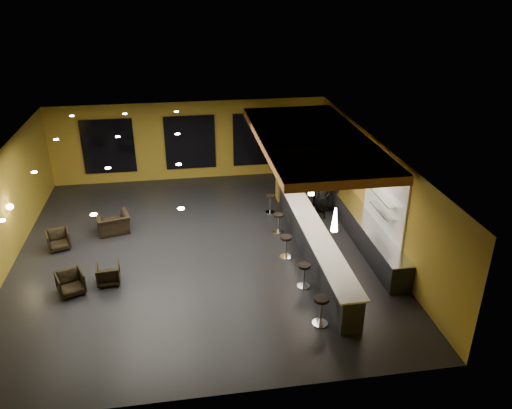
{
  "coord_description": "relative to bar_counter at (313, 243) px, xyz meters",
  "views": [
    {
      "loc": [
        -0.4,
        -14.75,
        8.57
      ],
      "look_at": [
        2.0,
        0.5,
        1.3
      ],
      "focal_mm": 35.0,
      "sensor_mm": 36.0,
      "label": 1
    }
  ],
  "objects": [
    {
      "name": "armchair_a",
      "position": [
        -7.49,
        -0.94,
        -0.16
      ],
      "size": [
        0.95,
        0.96,
        0.67
      ],
      "primitive_type": "imported",
      "rotation": [
        0.0,
        0.0,
        0.4
      ],
      "color": "black",
      "rests_on": "floor"
    },
    {
      "name": "column",
      "position": [
        0.0,
        4.6,
        1.25
      ],
      "size": [
        0.6,
        0.6,
        3.5
      ],
      "primitive_type": "cube",
      "color": "#A47F24",
      "rests_on": "floor"
    },
    {
      "name": "armchair_c",
      "position": [
        -8.36,
        1.81,
        -0.17
      ],
      "size": [
        0.89,
        0.9,
        0.66
      ],
      "primitive_type": "imported",
      "rotation": [
        0.0,
        0.0,
        0.31
      ],
      "color": "black",
      "rests_on": "floor"
    },
    {
      "name": "staff_b",
      "position": [
        1.07,
        3.02,
        0.3
      ],
      "size": [
        0.82,
        0.67,
        1.59
      ],
      "primitive_type": "imported",
      "rotation": [
        0.0,
        0.0,
        0.09
      ],
      "color": "black",
      "rests_on": "floor"
    },
    {
      "name": "armchair_b",
      "position": [
        -6.47,
        -0.56,
        -0.19
      ],
      "size": [
        0.72,
        0.74,
        0.62
      ],
      "primitive_type": "imported",
      "rotation": [
        0.0,
        0.0,
        3.23
      ],
      "color": "black",
      "rests_on": "floor"
    },
    {
      "name": "armchair_d",
      "position": [
        -6.64,
        2.7,
        -0.14
      ],
      "size": [
        1.32,
        1.22,
        0.72
      ],
      "primitive_type": "imported",
      "rotation": [
        0.0,
        0.0,
        3.39
      ],
      "color": "black",
      "rests_on": "floor"
    },
    {
      "name": "bar_top",
      "position": [
        0.0,
        0.0,
        0.52
      ],
      "size": [
        0.78,
        8.1,
        0.05
      ],
      "primitive_type": "cube",
      "color": "silver",
      "rests_on": "bar_counter"
    },
    {
      "name": "pendant_2",
      "position": [
        0.0,
        3.0,
        1.85
      ],
      "size": [
        0.2,
        0.2,
        0.7
      ],
      "primitive_type": "cone",
      "color": "white",
      "rests_on": "wood_soffit"
    },
    {
      "name": "wall_back",
      "position": [
        -3.65,
        7.55,
        1.25
      ],
      "size": [
        12.0,
        0.1,
        3.5
      ],
      "primitive_type": "cube",
      "color": "olive",
      "rests_on": "floor"
    },
    {
      "name": "bar_stool_0",
      "position": [
        -0.69,
        -3.44,
        0.04
      ],
      "size": [
        0.42,
        0.42,
        0.84
      ],
      "rotation": [
        0.0,
        0.0,
        -0.28
      ],
      "color": "silver",
      "rests_on": "floor"
    },
    {
      "name": "wall_sconce",
      "position": [
        -9.53,
        1.5,
        1.3
      ],
      "size": [
        0.22,
        0.22,
        0.22
      ],
      "primitive_type": "sphere",
      "color": "#FFE5B2",
      "rests_on": "wall_left"
    },
    {
      "name": "wall_shelf_upper",
      "position": [
        2.17,
        -0.2,
        1.55
      ],
      "size": [
        0.3,
        1.5,
        0.03
      ],
      "primitive_type": "cube",
      "color": "silver",
      "rests_on": "wall_right"
    },
    {
      "name": "wall_right",
      "position": [
        2.4,
        1.0,
        1.25
      ],
      "size": [
        0.1,
        13.0,
        3.5
      ],
      "primitive_type": "cube",
      "color": "olive",
      "rests_on": "floor"
    },
    {
      "name": "prep_top",
      "position": [
        2.0,
        0.5,
        0.39
      ],
      "size": [
        0.72,
        6.0,
        0.03
      ],
      "primitive_type": "cube",
      "color": "silver",
      "rests_on": "prep_counter"
    },
    {
      "name": "wood_soffit",
      "position": [
        0.35,
        2.0,
        2.86
      ],
      "size": [
        3.6,
        8.0,
        0.28
      ],
      "primitive_type": "cube",
      "color": "#BD6E37",
      "rests_on": "ceiling"
    },
    {
      "name": "bar_stool_1",
      "position": [
        -0.71,
        -1.67,
        -0.01
      ],
      "size": [
        0.38,
        0.38,
        0.76
      ],
      "rotation": [
        0.0,
        0.0,
        -0.06
      ],
      "color": "silver",
      "rests_on": "floor"
    },
    {
      "name": "prep_counter",
      "position": [
        2.0,
        0.5,
        -0.07
      ],
      "size": [
        0.7,
        6.0,
        0.86
      ],
      "primitive_type": "cube",
      "color": "black",
      "rests_on": "floor"
    },
    {
      "name": "wall_left",
      "position": [
        -9.7,
        1.0,
        1.25
      ],
      "size": [
        0.1,
        13.0,
        3.5
      ],
      "primitive_type": "cube",
      "color": "olive",
      "rests_on": "floor"
    },
    {
      "name": "window_left",
      "position": [
        -7.15,
        7.44,
        1.2
      ],
      "size": [
        2.2,
        0.06,
        2.4
      ],
      "primitive_type": "cube",
      "color": "black",
      "rests_on": "wall_back"
    },
    {
      "name": "pendant_1",
      "position": [
        0.0,
        0.5,
        1.85
      ],
      "size": [
        0.2,
        0.2,
        0.7
      ],
      "primitive_type": "cone",
      "color": "white",
      "rests_on": "wood_soffit"
    },
    {
      "name": "wall_front",
      "position": [
        -3.65,
        -5.55,
        1.25
      ],
      "size": [
        12.0,
        0.1,
        3.5
      ],
      "primitive_type": "cube",
      "color": "olive",
      "rests_on": "floor"
    },
    {
      "name": "ceiling",
      "position": [
        -3.65,
        1.0,
        3.05
      ],
      "size": [
        12.0,
        13.0,
        0.1
      ],
      "primitive_type": "cube",
      "color": "black"
    },
    {
      "name": "bar_stool_4",
      "position": [
        -0.79,
        3.43,
        -0.03
      ],
      "size": [
        0.37,
        0.37,
        0.74
      ],
      "rotation": [
        0.0,
        0.0,
        -0.12
      ],
      "color": "silver",
      "rests_on": "floor"
    },
    {
      "name": "staff_a",
      "position": [
        1.03,
        2.63,
        0.3
      ],
      "size": [
        0.63,
        0.45,
        1.59
      ],
      "primitive_type": "imported",
      "rotation": [
        0.0,
        0.0,
        -0.13
      ],
      "color": "black",
      "rests_on": "floor"
    },
    {
      "name": "tile_backsplash",
      "position": [
        2.31,
        0.0,
        1.5
      ],
      "size": [
        0.06,
        3.2,
        2.4
      ],
      "primitive_type": "cube",
      "color": "white",
      "rests_on": "wall_right"
    },
    {
      "name": "window_center",
      "position": [
        -3.65,
        7.44,
        1.2
      ],
      "size": [
        2.2,
        0.06,
        2.4
      ],
      "primitive_type": "cube",
      "color": "black",
      "rests_on": "wall_back"
    },
    {
      "name": "bar_counter",
      "position": [
        0.0,
        0.0,
        0.0
      ],
      "size": [
        0.6,
        8.0,
        1.0
      ],
      "primitive_type": "cube",
      "color": "black",
      "rests_on": "floor"
    },
    {
      "name": "staff_c",
      "position": [
        1.6,
        3.36,
        0.33
      ],
      "size": [
        0.85,
        0.59,
        1.67
      ],
      "primitive_type": "imported",
      "rotation": [
        0.0,
        0.0,
        0.07
      ],
      "color": "black",
      "rests_on": "floor"
    },
    {
      "name": "floor",
      "position": [
        -3.65,
        1.0,
        -0.55
      ],
      "size": [
        12.0,
        13.0,
        0.1
      ],
      "primitive_type": "cube",
      "color": "black",
      "rests_on": "ground"
    },
    {
      "name": "bar_stool_2",
      "position": [
        -0.89,
        0.06,
        -0.01
      ],
      "size": [
        0.39,
        0.39,
        0.77
      ],
      "rotation": [
        0.0,
        0.0,
        -0.12
      ],
      "color": "silver",
      "rests_on": "floor"
    },
    {
      "name": "window_right",
      "position": [
        -0.65,
        7.44,
        1.2
      ],
      "size": [
        2.2,
        0.06,
        2.4
      ],
      "primitive_type": "cube",
      "color": "black",
      "rests_on": "wall_back"
    },
    {
      "name": "pendant_0",
      "position": [
        0.0,
        -2.0,
        1.85
      ],
      "size": [
        0.2,
        0.2,
        0.7
      ],
      "primitive_type": "cone",
      "color": "white",
      "rests_on": "wood_soffit"
    },
    {
      "name": "bar_stool_3",
      "position": [
        -0.78,
        1.79,
        -0.04
      ],
      "size": [
        0.37,
        0.37,
        0.72
      ],
      "rotation": [
        0.0,
        0.0,
        -0.25
      ],
      "color": "silver",
      "rests_on": "floor"
    },
    {
      "name": "wall_shelf_lower",
      "position": [
        2.17,
        -0.2,
        1.1
      ],
      "size": [
        0.3,
        1.5,
        0.03
      ],
      "primitive_type": "cube",
      "color": "silver",
      "rests_on": "wall_right"
    }
  ]
}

